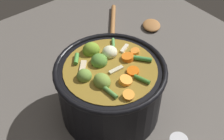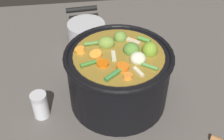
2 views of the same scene
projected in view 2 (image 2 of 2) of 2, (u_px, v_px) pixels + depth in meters
name	position (u px, v px, depth m)	size (l,w,h in m)	color
ground_plane	(118.00, 99.00, 0.75)	(1.10, 1.10, 0.00)	#514C47
cooking_pot	(118.00, 76.00, 0.70)	(0.26, 0.26, 0.17)	black
salt_shaker	(40.00, 105.00, 0.69)	(0.04, 0.04, 0.07)	silver
small_saucepan	(86.00, 32.00, 0.93)	(0.12, 0.19, 0.07)	#ADADB2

